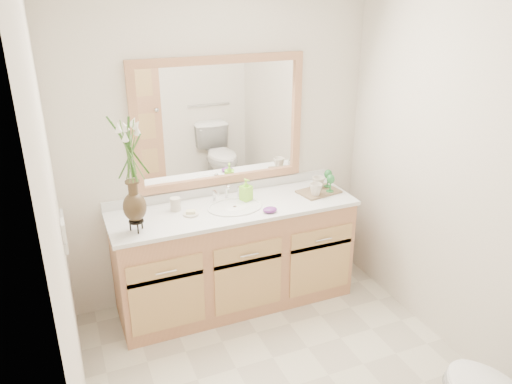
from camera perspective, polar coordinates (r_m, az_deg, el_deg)
name	(u,v)px	position (r m, az deg, el deg)	size (l,w,h in m)	color
wall_back	(220,148)	(3.82, -4.11, 5.04)	(2.40, 0.02, 2.40)	silver
wall_front	(485,376)	(1.84, 24.69, -18.56)	(2.40, 0.02, 2.40)	silver
wall_left	(62,258)	(2.45, -21.25, -7.08)	(0.02, 2.60, 2.40)	silver
wall_right	(469,184)	(3.39, 23.19, 0.89)	(0.02, 2.60, 2.40)	silver
vanity	(235,257)	(3.90, -2.42, -7.42)	(1.80, 0.55, 0.80)	tan
counter	(234,208)	(3.71, -2.52, -1.86)	(1.84, 0.57, 0.03)	white
sink	(235,214)	(3.71, -2.42, -2.51)	(0.38, 0.34, 0.23)	white
mirror	(220,122)	(3.75, -4.09, 7.94)	(1.32, 0.04, 0.97)	white
switch_plate	(64,230)	(3.23, -21.14, -4.11)	(0.02, 0.12, 0.12)	white
flower_vase	(130,159)	(3.24, -14.21, 3.62)	(0.18, 0.18, 0.74)	black
tumbler	(175,204)	(3.66, -9.19, -1.38)	(0.08, 0.08, 0.10)	beige
soap_dish	(191,214)	(3.59, -7.46, -2.45)	(0.11, 0.11, 0.04)	beige
soap_bottle	(246,191)	(3.78, -1.15, 0.16)	(0.07, 0.07, 0.15)	#91ED37
purple_dish	(270,210)	(3.60, 1.60, -2.03)	(0.11, 0.09, 0.04)	#68297C
tray	(319,192)	(3.97, 7.17, 0.04)	(0.32, 0.21, 0.02)	brown
mug_left	(316,189)	(3.87, 6.85, 0.35)	(0.10, 0.09, 0.10)	beige
mug_right	(319,182)	(4.00, 7.16, 1.10)	(0.10, 0.09, 0.10)	beige
goblet_front	(331,180)	(3.93, 8.53, 1.36)	(0.06, 0.06, 0.14)	#257132
goblet_back	(328,175)	(4.03, 8.24, 1.91)	(0.06, 0.06, 0.14)	#257132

